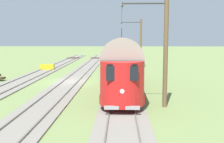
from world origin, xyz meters
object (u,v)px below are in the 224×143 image
object	(u,v)px
catenary_pole_foreground	(140,43)
track_end_bumper	(47,67)
catenary_pole_mid_near	(164,50)
switch_stand	(134,67)
vintage_streetcar	(122,63)

from	to	relation	value
catenary_pole_foreground	track_end_bumper	bearing A→B (deg)	9.56
catenary_pole_mid_near	switch_stand	world-z (taller)	catenary_pole_mid_near
vintage_streetcar	catenary_pole_mid_near	size ratio (longest dim) A/B	2.30
track_end_bumper	switch_stand	bearing A→B (deg)	165.83
catenary_pole_mid_near	track_end_bumper	size ratio (longest dim) A/B	3.75
catenary_pole_mid_near	vintage_streetcar	bearing A→B (deg)	-63.85
vintage_streetcar	catenary_pole_foreground	world-z (taller)	catenary_pole_foreground
switch_stand	track_end_bumper	size ratio (longest dim) A/B	0.69
vintage_streetcar	switch_stand	xyz separation A→B (m)	(-1.50, -11.41, -1.55)
catenary_pole_foreground	track_end_bumper	distance (m)	12.91
track_end_bumper	catenary_pole_mid_near	bearing A→B (deg)	122.32
catenary_pole_mid_near	track_end_bumper	xyz separation A→B (m)	(12.35, -19.52, -3.14)
track_end_bumper	catenary_pole_foreground	bearing A→B (deg)	-170.44
catenary_pole_foreground	catenary_pole_mid_near	world-z (taller)	same
catenary_pole_foreground	switch_stand	size ratio (longest dim) A/B	5.47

